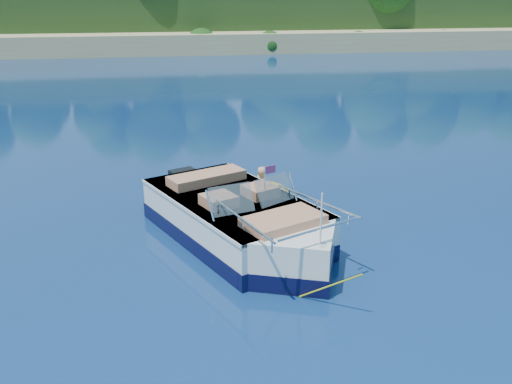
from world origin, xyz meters
The scene contains 5 objects.
ground centered at (0.00, 0.00, 0.00)m, with size 160.00×160.00×0.00m, color #091743.
shoreline centered at (0.00, 63.77, 0.98)m, with size 170.00×59.00×6.00m.
motorboat centered at (-0.07, 1.53, 0.40)m, with size 3.81×5.77×2.07m.
tow_tube centered at (0.73, 4.07, 0.10)m, with size 1.71×1.71×0.37m.
boy centered at (0.71, 4.03, 0.00)m, with size 0.49×0.32×1.33m, color tan.
Camera 1 is at (-1.54, -8.94, 5.00)m, focal length 40.00 mm.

